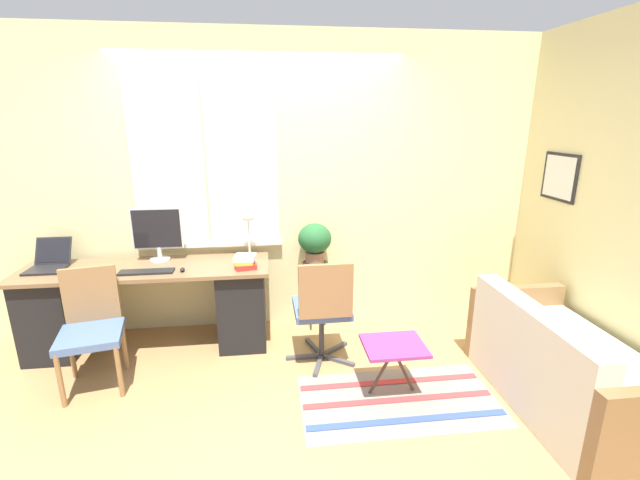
{
  "coord_description": "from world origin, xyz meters",
  "views": [
    {
      "loc": [
        0.04,
        -3.26,
        1.96
      ],
      "look_at": [
        0.46,
        0.15,
        0.97
      ],
      "focal_mm": 24.0,
      "sensor_mm": 36.0,
      "label": 1
    }
  ],
  "objects_px": {
    "laptop": "(49,263)",
    "monitor": "(157,232)",
    "desk_chair_wooden": "(91,326)",
    "potted_plant": "(315,240)",
    "keyboard": "(146,272)",
    "office_chair_swivel": "(323,308)",
    "book_stack": "(245,262)",
    "folding_stool": "(394,348)",
    "plant_stand": "(315,272)",
    "mouse": "(182,270)",
    "couch_loveseat": "(564,370)",
    "desk_lamp": "(248,223)"
  },
  "relations": [
    {
      "from": "mouse",
      "to": "potted_plant",
      "type": "height_order",
      "value": "potted_plant"
    },
    {
      "from": "desk_chair_wooden",
      "to": "potted_plant",
      "type": "bearing_deg",
      "value": 10.53
    },
    {
      "from": "book_stack",
      "to": "potted_plant",
      "type": "bearing_deg",
      "value": 27.12
    },
    {
      "from": "laptop",
      "to": "monitor",
      "type": "bearing_deg",
      "value": 6.52
    },
    {
      "from": "desk_lamp",
      "to": "folding_stool",
      "type": "height_order",
      "value": "desk_lamp"
    },
    {
      "from": "keyboard",
      "to": "office_chair_swivel",
      "type": "relative_size",
      "value": 0.47
    },
    {
      "from": "book_stack",
      "to": "potted_plant",
      "type": "height_order",
      "value": "potted_plant"
    },
    {
      "from": "monitor",
      "to": "desk_lamp",
      "type": "bearing_deg",
      "value": -0.03
    },
    {
      "from": "desk_chair_wooden",
      "to": "book_stack",
      "type": "bearing_deg",
      "value": 7.48
    },
    {
      "from": "desk_lamp",
      "to": "potted_plant",
      "type": "xyz_separation_m",
      "value": [
        0.6,
        0.03,
        -0.19
      ]
    },
    {
      "from": "desk_chair_wooden",
      "to": "laptop",
      "type": "bearing_deg",
      "value": 119.8
    },
    {
      "from": "keyboard",
      "to": "potted_plant",
      "type": "bearing_deg",
      "value": 13.82
    },
    {
      "from": "book_stack",
      "to": "monitor",
      "type": "bearing_deg",
      "value": 159.33
    },
    {
      "from": "folding_stool",
      "to": "desk_chair_wooden",
      "type": "bearing_deg",
      "value": 169.65
    },
    {
      "from": "book_stack",
      "to": "desk_chair_wooden",
      "type": "height_order",
      "value": "desk_chair_wooden"
    },
    {
      "from": "desk_chair_wooden",
      "to": "folding_stool",
      "type": "xyz_separation_m",
      "value": [
        2.2,
        -0.4,
        -0.11
      ]
    },
    {
      "from": "book_stack",
      "to": "folding_stool",
      "type": "relative_size",
      "value": 0.45
    },
    {
      "from": "book_stack",
      "to": "plant_stand",
      "type": "bearing_deg",
      "value": 27.12
    },
    {
      "from": "monitor",
      "to": "mouse",
      "type": "bearing_deg",
      "value": -52.15
    },
    {
      "from": "laptop",
      "to": "book_stack",
      "type": "xyz_separation_m",
      "value": [
        1.63,
        -0.19,
        0.0
      ]
    },
    {
      "from": "book_stack",
      "to": "plant_stand",
      "type": "height_order",
      "value": "book_stack"
    },
    {
      "from": "mouse",
      "to": "desk_lamp",
      "type": "xyz_separation_m",
      "value": [
        0.54,
        0.32,
        0.3
      ]
    },
    {
      "from": "desk_chair_wooden",
      "to": "couch_loveseat",
      "type": "distance_m",
      "value": 3.42
    },
    {
      "from": "office_chair_swivel",
      "to": "couch_loveseat",
      "type": "xyz_separation_m",
      "value": [
        1.6,
        -0.75,
        -0.21
      ]
    },
    {
      "from": "keyboard",
      "to": "mouse",
      "type": "relative_size",
      "value": 6.65
    },
    {
      "from": "desk_chair_wooden",
      "to": "couch_loveseat",
      "type": "relative_size",
      "value": 0.6
    },
    {
      "from": "desk_chair_wooden",
      "to": "office_chair_swivel",
      "type": "bearing_deg",
      "value": -9.47
    },
    {
      "from": "monitor",
      "to": "couch_loveseat",
      "type": "distance_m",
      "value": 3.35
    },
    {
      "from": "desk_chair_wooden",
      "to": "folding_stool",
      "type": "distance_m",
      "value": 2.24
    },
    {
      "from": "book_stack",
      "to": "desk_chair_wooden",
      "type": "distance_m",
      "value": 1.24
    },
    {
      "from": "book_stack",
      "to": "folding_stool",
      "type": "xyz_separation_m",
      "value": [
        1.07,
        -0.79,
        -0.44
      ]
    },
    {
      "from": "laptop",
      "to": "monitor",
      "type": "relative_size",
      "value": 0.74
    },
    {
      "from": "laptop",
      "to": "keyboard",
      "type": "distance_m",
      "value": 0.86
    },
    {
      "from": "plant_stand",
      "to": "potted_plant",
      "type": "height_order",
      "value": "potted_plant"
    },
    {
      "from": "folding_stool",
      "to": "couch_loveseat",
      "type": "bearing_deg",
      "value": -14.1
    },
    {
      "from": "book_stack",
      "to": "office_chair_swivel",
      "type": "bearing_deg",
      "value": -28.02
    },
    {
      "from": "laptop",
      "to": "desk_chair_wooden",
      "type": "relative_size",
      "value": 0.4
    },
    {
      "from": "desk_lamp",
      "to": "book_stack",
      "type": "xyz_separation_m",
      "value": [
        -0.03,
        -0.28,
        -0.26
      ]
    },
    {
      "from": "mouse",
      "to": "couch_loveseat",
      "type": "relative_size",
      "value": 0.04
    },
    {
      "from": "potted_plant",
      "to": "folding_stool",
      "type": "distance_m",
      "value": 1.3
    },
    {
      "from": "potted_plant",
      "to": "desk_chair_wooden",
      "type": "bearing_deg",
      "value": -158.08
    },
    {
      "from": "couch_loveseat",
      "to": "plant_stand",
      "type": "distance_m",
      "value": 2.13
    },
    {
      "from": "mouse",
      "to": "book_stack",
      "type": "height_order",
      "value": "book_stack"
    },
    {
      "from": "mouse",
      "to": "book_stack",
      "type": "relative_size",
      "value": 0.33
    },
    {
      "from": "plant_stand",
      "to": "potted_plant",
      "type": "relative_size",
      "value": 1.78
    },
    {
      "from": "keyboard",
      "to": "desk_chair_wooden",
      "type": "distance_m",
      "value": 0.57
    },
    {
      "from": "keyboard",
      "to": "couch_loveseat",
      "type": "height_order",
      "value": "keyboard"
    },
    {
      "from": "desk_lamp",
      "to": "plant_stand",
      "type": "relative_size",
      "value": 0.63
    },
    {
      "from": "office_chair_swivel",
      "to": "potted_plant",
      "type": "distance_m",
      "value": 0.75
    },
    {
      "from": "potted_plant",
      "to": "keyboard",
      "type": "bearing_deg",
      "value": -166.18
    }
  ]
}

